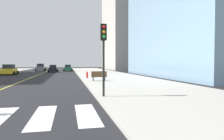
# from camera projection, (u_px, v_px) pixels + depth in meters

# --- Properties ---
(sidewalk_kerb_east) EXTENTS (10.00, 120.00, 0.15)m
(sidewalk_kerb_east) POSITION_uv_depth(u_px,v_px,m) (122.00, 80.00, 25.72)
(sidewalk_kerb_east) COLOR #B2ADA3
(sidewalk_kerb_east) RESTS_ON ground
(lane_divider_paint) EXTENTS (0.16, 80.00, 0.01)m
(lane_divider_paint) POSITION_uv_depth(u_px,v_px,m) (41.00, 74.00, 42.68)
(lane_divider_paint) COLOR yellow
(lane_divider_paint) RESTS_ON ground
(parking_garage_concrete) EXTENTS (18.00, 24.00, 31.96)m
(parking_garage_concrete) POSITION_uv_depth(u_px,v_px,m) (132.00, 25.00, 72.38)
(parking_garage_concrete) COLOR #B2ADA3
(parking_garage_concrete) RESTS_ON ground
(car_yellow_nearest) EXTENTS (2.83, 4.48, 1.98)m
(car_yellow_nearest) POSITION_uv_depth(u_px,v_px,m) (9.00, 70.00, 38.23)
(car_yellow_nearest) COLOR gold
(car_yellow_nearest) RESTS_ON ground
(car_green_second) EXTENTS (2.56, 4.07, 1.81)m
(car_green_second) POSITION_uv_depth(u_px,v_px,m) (68.00, 68.00, 55.35)
(car_green_second) COLOR #236B42
(car_green_second) RESTS_ON ground
(car_gray_third) EXTENTS (2.99, 4.69, 2.06)m
(car_gray_third) POSITION_uv_depth(u_px,v_px,m) (41.00, 68.00, 56.36)
(car_gray_third) COLOR slate
(car_gray_third) RESTS_ON ground
(car_black_fourth) EXTENTS (2.58, 4.07, 1.80)m
(car_black_fourth) POSITION_uv_depth(u_px,v_px,m) (53.00, 69.00, 49.76)
(car_black_fourth) COLOR black
(car_black_fourth) RESTS_ON ground
(traffic_light_near_corner) EXTENTS (0.36, 0.41, 4.47)m
(traffic_light_near_corner) POSITION_uv_depth(u_px,v_px,m) (104.00, 45.00, 12.50)
(traffic_light_near_corner) COLOR black
(traffic_light_near_corner) RESTS_ON sidewalk_kerb_east
(park_bench) EXTENTS (1.83, 0.66, 1.12)m
(park_bench) POSITION_uv_depth(u_px,v_px,m) (99.00, 76.00, 23.67)
(park_bench) COLOR brown
(park_bench) RESTS_ON sidewalk_kerb_east
(fire_hydrant) EXTENTS (0.26, 0.26, 0.89)m
(fire_hydrant) POSITION_uv_depth(u_px,v_px,m) (87.00, 75.00, 28.28)
(fire_hydrant) COLOR red
(fire_hydrant) RESTS_ON sidewalk_kerb_east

